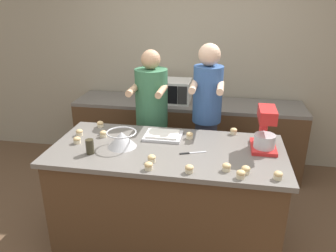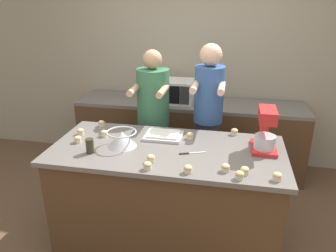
% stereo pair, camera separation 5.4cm
% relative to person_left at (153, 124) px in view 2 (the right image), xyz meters
% --- Properties ---
extents(ground_plane, '(16.00, 16.00, 0.00)m').
position_rel_person_left_xyz_m(ground_plane, '(0.30, -0.73, -0.86)').
color(ground_plane, brown).
extents(back_wall, '(10.00, 0.06, 2.70)m').
position_rel_person_left_xyz_m(back_wall, '(0.30, 1.05, 0.49)').
color(back_wall, gray).
rests_on(back_wall, ground_plane).
extents(island_counter, '(1.93, 0.90, 0.94)m').
position_rel_person_left_xyz_m(island_counter, '(0.30, -0.73, -0.38)').
color(island_counter, '#4C331E').
rests_on(island_counter, ground_plane).
extents(back_counter, '(2.80, 0.60, 0.90)m').
position_rel_person_left_xyz_m(back_counter, '(0.30, 0.70, -0.41)').
color(back_counter, '#4C331E').
rests_on(back_counter, ground_plane).
extents(person_left, '(0.35, 0.51, 1.63)m').
position_rel_person_left_xyz_m(person_left, '(0.00, 0.00, 0.00)').
color(person_left, brown).
rests_on(person_left, ground_plane).
extents(person_right, '(0.31, 0.49, 1.70)m').
position_rel_person_left_xyz_m(person_right, '(0.57, -0.00, 0.06)').
color(person_right, '#33384C').
rests_on(person_right, ground_plane).
extents(stand_mixer, '(0.20, 0.30, 0.36)m').
position_rel_person_left_xyz_m(stand_mixer, '(1.08, -0.61, 0.24)').
color(stand_mixer, red).
rests_on(stand_mixer, island_counter).
extents(mixing_bowl, '(0.25, 0.25, 0.13)m').
position_rel_person_left_xyz_m(mixing_bowl, '(-0.08, -0.77, 0.16)').
color(mixing_bowl, '#BCBCC1').
rests_on(mixing_bowl, island_counter).
extents(baking_tray, '(0.33, 0.26, 0.04)m').
position_rel_person_left_xyz_m(baking_tray, '(0.22, -0.52, 0.10)').
color(baking_tray, '#BCBCC1').
rests_on(baking_tray, island_counter).
extents(microwave_oven, '(0.54, 0.36, 0.27)m').
position_rel_person_left_xyz_m(microwave_oven, '(0.06, 0.69, 0.17)').
color(microwave_oven, silver).
rests_on(microwave_oven, back_counter).
extents(drinking_glass, '(0.07, 0.07, 0.12)m').
position_rel_person_left_xyz_m(drinking_glass, '(-0.29, -0.94, 0.14)').
color(drinking_glass, '#332D1E').
rests_on(drinking_glass, island_counter).
extents(knife, '(0.21, 0.09, 0.01)m').
position_rel_person_left_xyz_m(knife, '(0.50, -0.79, 0.09)').
color(knife, '#BCBCC1').
rests_on(knife, island_counter).
extents(cupcake_0, '(0.06, 0.06, 0.06)m').
position_rel_person_left_xyz_m(cupcake_0, '(-0.53, -0.61, 0.11)').
color(cupcake_0, beige).
rests_on(cupcake_0, island_counter).
extents(cupcake_1, '(0.06, 0.06, 0.06)m').
position_rel_person_left_xyz_m(cupcake_1, '(0.84, -0.33, 0.11)').
color(cupcake_1, beige).
rests_on(cupcake_1, island_counter).
extents(cupcake_2, '(0.06, 0.06, 0.06)m').
position_rel_person_left_xyz_m(cupcake_2, '(-0.48, -0.77, 0.11)').
color(cupcake_2, beige).
rests_on(cupcake_2, island_counter).
extents(cupcake_3, '(0.06, 0.06, 0.06)m').
position_rel_person_left_xyz_m(cupcake_3, '(0.46, -0.50, 0.11)').
color(cupcake_3, beige).
rests_on(cupcake_3, island_counter).
extents(cupcake_4, '(0.06, 0.06, 0.06)m').
position_rel_person_left_xyz_m(cupcake_4, '(0.52, -1.10, 0.11)').
color(cupcake_4, beige).
rests_on(cupcake_4, island_counter).
extents(cupcake_5, '(0.06, 0.06, 0.06)m').
position_rel_person_left_xyz_m(cupcake_5, '(0.78, -1.03, 0.11)').
color(cupcake_5, beige).
rests_on(cupcake_5, island_counter).
extents(cupcake_6, '(0.06, 0.06, 0.06)m').
position_rel_person_left_xyz_m(cupcake_6, '(-0.31, -0.60, 0.11)').
color(cupcake_6, beige).
rests_on(cupcake_6, island_counter).
extents(cupcake_7, '(0.06, 0.06, 0.06)m').
position_rel_person_left_xyz_m(cupcake_7, '(1.13, -1.08, 0.11)').
color(cupcake_7, beige).
rests_on(cupcake_7, island_counter).
extents(cupcake_8, '(0.06, 0.06, 0.06)m').
position_rel_person_left_xyz_m(cupcake_8, '(0.22, -0.99, 0.11)').
color(cupcake_8, beige).
rests_on(cupcake_8, island_counter).
extents(cupcake_9, '(0.06, 0.06, 0.06)m').
position_rel_person_left_xyz_m(cupcake_9, '(0.92, -1.04, 0.11)').
color(cupcake_9, beige).
rests_on(cupcake_9, island_counter).
extents(cupcake_10, '(0.06, 0.06, 0.06)m').
position_rel_person_left_xyz_m(cupcake_10, '(-0.42, -0.38, 0.11)').
color(cupcake_10, beige).
rests_on(cupcake_10, island_counter).
extents(cupcake_11, '(0.06, 0.06, 0.06)m').
position_rel_person_left_xyz_m(cupcake_11, '(0.88, -1.11, 0.11)').
color(cupcake_11, beige).
rests_on(cupcake_11, island_counter).
extents(cupcake_12, '(0.06, 0.06, 0.06)m').
position_rel_person_left_xyz_m(cupcake_12, '(0.23, -1.11, 0.11)').
color(cupcake_12, beige).
rests_on(cupcake_12, island_counter).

